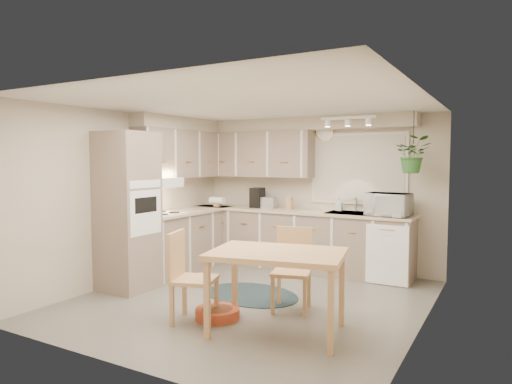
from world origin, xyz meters
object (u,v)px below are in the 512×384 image
pet_bed (217,313)px  microwave (388,202)px  braided_rug (252,294)px  dining_table (277,292)px  chair_left (195,277)px  chair_back (291,270)px

pet_bed → microwave: (1.24, 2.45, 1.08)m
braided_rug → pet_bed: size_ratio=2.68×
braided_rug → pet_bed: (0.11, -0.95, 0.05)m
dining_table → chair_left: size_ratio=1.35×
dining_table → braided_rug: size_ratio=1.01×
braided_rug → microwave: size_ratio=2.22×
dining_table → microwave: bearing=78.6°
braided_rug → pet_bed: 0.96m
chair_back → braided_rug: 0.89m
dining_table → microwave: (0.50, 2.48, 0.73)m
chair_left → chair_back: 1.12m
chair_back → pet_bed: size_ratio=1.95×
braided_rug → pet_bed: bearing=-83.1°
braided_rug → pet_bed: pet_bed is taller
dining_table → chair_back: size_ratio=1.39×
dining_table → braided_rug: bearing=131.3°
chair_left → braided_rug: 1.24m
pet_bed → microwave: size_ratio=0.83×
microwave → pet_bed: bearing=-110.1°
dining_table → chair_left: 0.92m
dining_table → chair_back: (-0.16, 0.68, 0.06)m
chair_left → chair_back: size_ratio=1.03×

